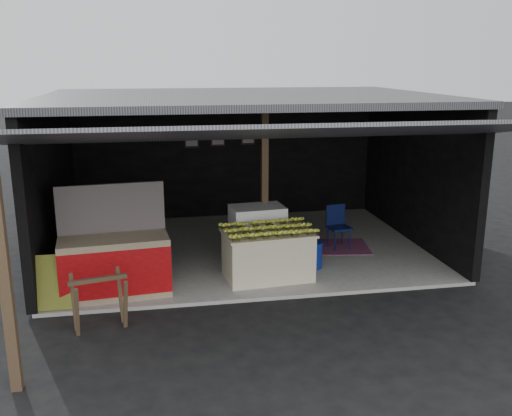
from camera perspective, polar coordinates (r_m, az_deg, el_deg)
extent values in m
plane|color=black|center=(8.97, 1.30, -9.26)|extent=(80.00, 80.00, 0.00)
cube|color=gray|center=(11.25, -1.26, -4.07)|extent=(7.00, 5.00, 0.06)
cube|color=black|center=(13.31, -3.00, 5.39)|extent=(7.00, 0.15, 2.90)
cube|color=black|center=(10.90, -19.80, 2.51)|extent=(0.15, 5.00, 2.90)
cube|color=black|center=(11.92, 15.59, 3.80)|extent=(0.15, 5.00, 2.90)
cube|color=#232326|center=(10.69, -1.35, 10.99)|extent=(7.20, 5.20, 0.12)
cube|color=#232326|center=(7.33, 2.92, 7.57)|extent=(7.40, 2.47, 0.48)
cube|color=brown|center=(10.35, 0.86, 2.64)|extent=(0.12, 0.12, 2.85)
cube|color=brown|center=(6.78, -23.74, -7.19)|extent=(0.12, 0.12, 2.50)
cube|color=silver|center=(9.57, 1.19, -4.82)|extent=(1.48, 0.97, 0.77)
cube|color=silver|center=(9.45, 1.20, -2.51)|extent=(1.54, 1.03, 0.04)
cube|color=white|center=(10.28, 0.14, -2.65)|extent=(1.00, 0.72, 1.04)
cube|color=navy|center=(9.96, 0.48, -2.91)|extent=(0.73, 0.09, 0.31)
cube|color=#B21414|center=(10.07, 0.47, -4.89)|extent=(0.47, 0.06, 0.10)
cube|color=#998466|center=(9.15, -13.90, -5.66)|extent=(1.72, 0.88, 0.93)
cube|color=#B00B0F|center=(8.80, -14.04, -6.48)|extent=(1.65, 0.18, 0.73)
cube|color=white|center=(8.79, -14.04, -6.51)|extent=(0.56, 0.06, 0.19)
cube|color=#182248|center=(9.20, -14.12, 0.00)|extent=(1.65, 0.21, 0.78)
cube|color=black|center=(8.92, -19.46, -7.01)|extent=(0.55, 0.24, 0.80)
cube|color=brown|center=(7.99, -17.46, -9.95)|extent=(0.12, 0.30, 0.77)
cube|color=brown|center=(8.06, -12.91, -9.40)|extent=(0.12, 0.30, 0.77)
cube|color=brown|center=(8.34, -17.77, -8.92)|extent=(0.12, 0.30, 0.77)
cube|color=brown|center=(8.41, -13.42, -8.40)|extent=(0.12, 0.30, 0.77)
cube|color=brown|center=(8.06, -15.55, -6.91)|extent=(0.78, 0.24, 0.06)
cylinder|color=navy|center=(10.14, 5.78, -4.76)|extent=(0.30, 0.30, 0.44)
cylinder|color=#0B123D|center=(11.02, 7.92, -3.30)|extent=(0.03, 0.03, 0.42)
cylinder|color=#0B123D|center=(11.17, 9.37, -3.12)|extent=(0.03, 0.03, 0.42)
cylinder|color=#0B123D|center=(11.29, 7.18, -2.84)|extent=(0.03, 0.03, 0.42)
cylinder|color=#0B123D|center=(11.44, 8.61, -2.68)|extent=(0.03, 0.03, 0.42)
cube|color=#0B123D|center=(11.17, 8.31, -1.96)|extent=(0.46, 0.46, 0.04)
cube|color=#0B123D|center=(11.26, 7.93, -0.68)|extent=(0.40, 0.10, 0.43)
cube|color=maroon|center=(11.34, 7.38, -3.86)|extent=(1.63, 1.21, 0.01)
cube|color=black|center=(13.08, -6.47, 6.93)|extent=(0.32, 0.03, 0.42)
cube|color=#4C4C59|center=(13.06, -6.46, 6.91)|extent=(0.26, 0.02, 0.34)
cube|color=black|center=(13.13, -3.84, 7.10)|extent=(0.32, 0.03, 0.42)
cube|color=#4C4C59|center=(13.11, -3.83, 7.09)|extent=(0.26, 0.02, 0.34)
cube|color=black|center=(13.22, -0.80, 7.27)|extent=(0.32, 0.03, 0.42)
cube|color=#4C4C59|center=(13.20, -0.78, 7.26)|extent=(0.26, 0.02, 0.34)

